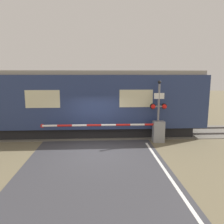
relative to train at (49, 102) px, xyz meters
The scene contains 5 objects.
ground_plane 4.71m from the train, 48.06° to the right, with size 80.00×80.00×0.00m, color #6B6047.
track_bed 3.46m from the train, ahead, with size 36.00×3.20×0.13m.
train is the anchor object (origin of this frame).
crossing_barrier 6.08m from the train, 19.28° to the right, with size 6.57×0.44×1.15m.
signal_post 6.48m from the train, 16.72° to the right, with size 0.91×0.26×3.32m.
Camera 1 is at (0.21, -10.06, 3.59)m, focal length 35.00 mm.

